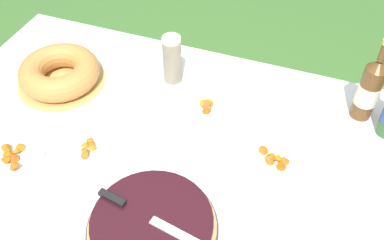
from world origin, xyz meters
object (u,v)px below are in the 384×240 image
snack_plate_near (207,106)px  snack_plate_right (271,160)px  cider_bottle_amber (369,89)px  bundt_cake (59,72)px  snack_plate_left (10,159)px  snack_plate_far (98,148)px  serving_knife (143,215)px  cup_stack (172,61)px  berry_tart (152,225)px

snack_plate_near → snack_plate_right: 0.33m
cider_bottle_amber → snack_plate_right: bearing=-127.9°
bundt_cake → snack_plate_left: size_ratio=1.55×
snack_plate_near → snack_plate_far: bearing=-130.9°
serving_knife → snack_plate_right: serving_knife is taller
snack_plate_far → cup_stack: bearing=75.9°
bundt_cake → snack_plate_far: 0.41m
cider_bottle_amber → serving_knife: bearing=-128.6°
berry_tart → cider_bottle_amber: size_ratio=1.16×
cup_stack → bundt_cake: bearing=-159.4°
cider_bottle_amber → cup_stack: bearing=-174.9°
snack_plate_left → snack_plate_right: (0.82, 0.30, -0.00)m
bundt_cake → berry_tart: bearing=-38.5°
serving_knife → bundt_cake: size_ratio=1.08×
berry_tart → cup_stack: cup_stack is taller
cup_stack → snack_plate_right: cup_stack is taller
snack_plate_left → snack_plate_right: bearing=19.7°
snack_plate_right → cup_stack: bearing=149.7°
berry_tart → snack_plate_near: (-0.02, 0.55, -0.02)m
snack_plate_near → snack_plate_left: same height
serving_knife → snack_plate_near: (0.01, 0.54, -0.05)m
snack_plate_far → cider_bottle_amber: bearing=30.5°
snack_plate_left → cup_stack: bearing=57.4°
berry_tart → snack_plate_far: berry_tart is taller
snack_plate_near → snack_plate_right: (0.29, -0.17, 0.00)m
snack_plate_far → serving_knife: bearing=-38.2°
snack_plate_left → serving_knife: bearing=-7.7°
cup_stack → snack_plate_far: cup_stack is taller
berry_tart → cup_stack: bearing=106.7°
berry_tart → serving_knife: serving_knife is taller
cider_bottle_amber → snack_plate_right: size_ratio=1.70×
snack_plate_left → berry_tart: bearing=-7.8°
serving_knife → snack_plate_near: 0.54m
cider_bottle_amber → bundt_cake: bearing=-169.0°
bundt_cake → snack_plate_right: size_ratio=1.77×
cider_bottle_amber → berry_tart: bearing=-126.9°
bundt_cake → cup_stack: (0.42, 0.16, 0.05)m
snack_plate_left → snack_plate_right: size_ratio=1.14×
snack_plate_right → snack_plate_far: size_ratio=0.85×
bundt_cake → cup_stack: size_ratio=1.61×
bundt_cake → cider_bottle_amber: cider_bottle_amber is taller
serving_knife → snack_plate_far: 0.35m
cup_stack → serving_knife: bearing=-75.6°
snack_plate_left → snack_plate_right: snack_plate_left is taller
bundt_cake → snack_plate_right: bundt_cake is taller
snack_plate_near → snack_plate_left: 0.71m
berry_tart → snack_plate_left: same height
serving_knife → cider_bottle_amber: size_ratio=1.12×
snack_plate_right → snack_plate_far: same height
cider_bottle_amber → snack_plate_near: (-0.55, -0.16, -0.12)m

